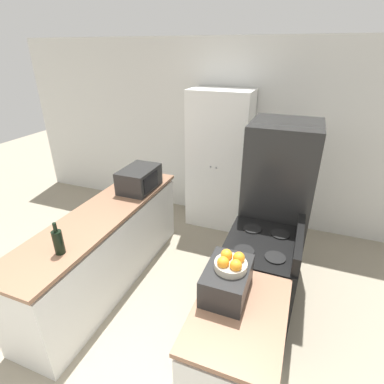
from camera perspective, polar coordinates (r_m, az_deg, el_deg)
wall_back at (r=4.49m, az=7.09°, el=10.74°), size 7.00×0.06×2.60m
counter_left at (r=3.51m, az=-16.03°, el=-10.38°), size 0.60×2.39×0.90m
counter_right at (r=2.48m, az=8.14°, el=-28.98°), size 0.60×0.86×0.90m
pantry_cabinet at (r=4.32m, az=5.13°, el=5.85°), size 0.84×0.53×1.97m
stove at (r=3.01m, az=12.48°, el=-16.30°), size 0.66×0.76×1.06m
refrigerator at (r=3.40m, az=15.74°, el=-2.31°), size 0.71×0.71×1.81m
microwave at (r=3.63m, az=-10.00°, el=2.48°), size 0.36×0.52×0.27m
wine_bottle at (r=2.72m, az=-24.12°, el=-8.62°), size 0.08×0.08×0.29m
toaster_oven at (r=2.16m, az=6.64°, el=-16.32°), size 0.30×0.42×0.21m
fruit_bowl at (r=2.06m, az=7.41°, el=-13.26°), size 0.22×0.22×0.11m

